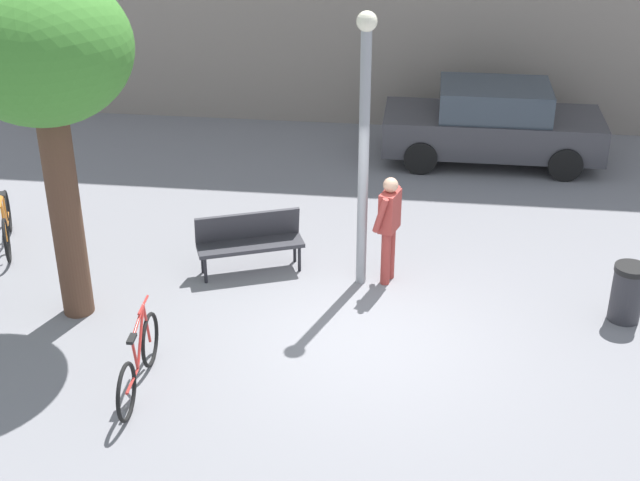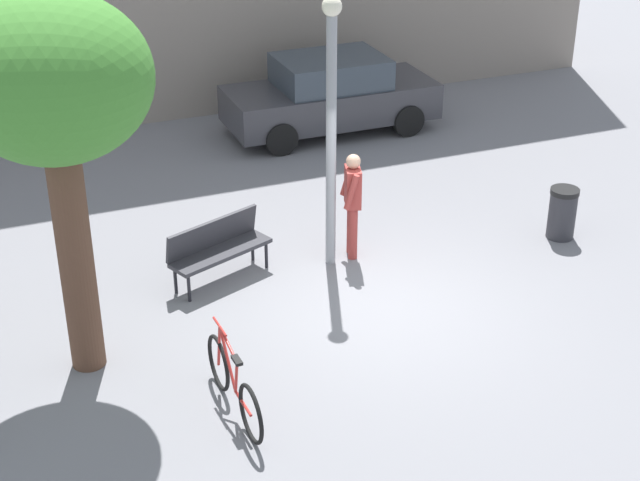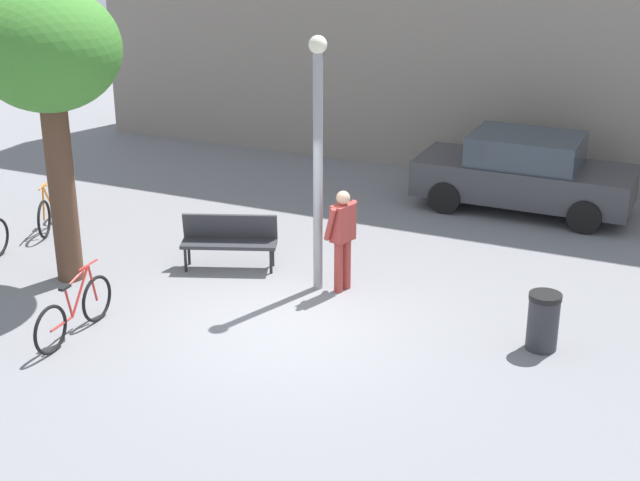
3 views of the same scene
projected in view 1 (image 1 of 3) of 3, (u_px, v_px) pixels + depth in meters
ground_plane at (361, 335)px, 12.08m from camera, size 36.00×36.00×0.00m
lamppost at (364, 137)px, 12.33m from camera, size 0.28×0.28×4.04m
person_by_lamppost at (389, 222)px, 12.97m from camera, size 0.41×0.63×1.67m
park_bench at (249, 238)px, 13.46m from camera, size 1.66×1.03×0.92m
plaza_tree at (43, 58)px, 10.96m from camera, size 2.25×2.25×4.73m
bicycle_orange at (7, 224)px, 14.25m from camera, size 0.77×1.68×0.97m
bicycle_red at (139, 362)px, 10.83m from camera, size 0.13×1.81×0.97m
parked_car_charcoal at (492, 124)px, 17.32m from camera, size 4.20×1.82×1.55m
trash_bin at (627, 293)px, 12.24m from camera, size 0.46×0.46×0.84m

